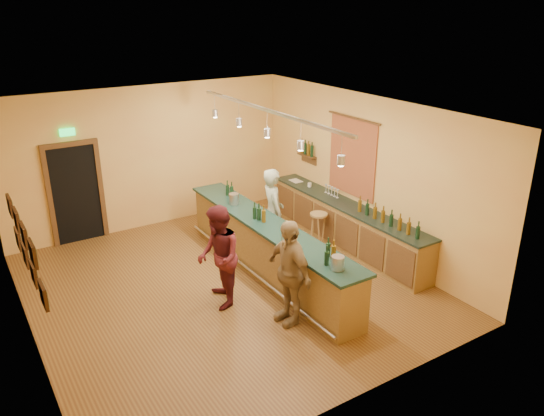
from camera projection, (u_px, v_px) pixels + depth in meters
floor at (225, 286)px, 9.69m from camera, size 7.00×7.00×0.00m
ceiling at (219, 112)px, 8.52m from camera, size 6.50×7.00×0.02m
wall_back at (150, 157)px, 11.86m from camera, size 6.50×0.02×3.20m
wall_front at (357, 293)px, 6.36m from camera, size 6.50×0.02×3.20m
wall_left at (18, 249)px, 7.49m from camera, size 0.02×7.00×3.20m
wall_right at (365, 174)px, 10.73m from camera, size 0.02×7.00×3.20m
doorway at (75, 191)px, 11.17m from camera, size 1.15×0.09×2.48m
tapestry at (352, 158)px, 10.94m from camera, size 0.03×1.40×1.60m
bottle_shelf at (307, 150)px, 12.16m from camera, size 0.17×0.55×0.54m
picture_grid at (26, 245)px, 6.79m from camera, size 0.06×2.20×0.70m
back_counter at (346, 224)px, 11.14m from camera, size 0.60×4.55×1.27m
tasting_bar at (268, 245)px, 9.92m from camera, size 0.74×5.10×1.38m
pendant_track at (267, 119)px, 9.06m from camera, size 0.11×4.60×0.50m
bartender at (273, 212)px, 10.63m from camera, size 0.58×0.75×1.83m
customer_a at (219, 257)px, 8.82m from camera, size 0.91×1.03×1.78m
customer_b at (289, 272)px, 8.35m from camera, size 0.46×1.05×1.76m
bar_stool at (319, 220)px, 11.04m from camera, size 0.37×0.37×0.76m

